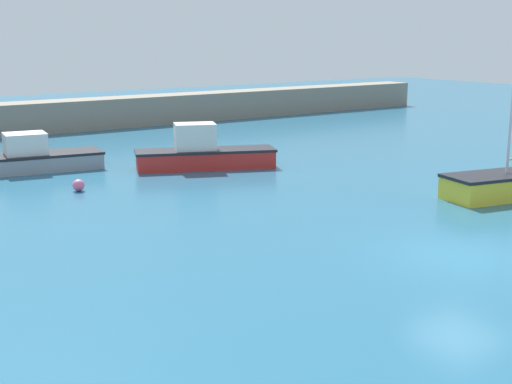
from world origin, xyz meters
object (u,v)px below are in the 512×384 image
at_px(motorboat_grey_hull, 203,153).
at_px(sailboat_tall_mast, 506,184).
at_px(mooring_buoy_pink, 78,185).
at_px(motorboat_with_cabin, 34,158).

bearing_deg(motorboat_grey_hull, sailboat_tall_mast, -38.75).
bearing_deg(mooring_buoy_pink, motorboat_grey_hull, 12.16).
bearing_deg(motorboat_with_cabin, motorboat_grey_hull, -21.41).
height_order(motorboat_with_cabin, sailboat_tall_mast, sailboat_tall_mast).
height_order(motorboat_with_cabin, mooring_buoy_pink, motorboat_with_cabin).
xyz_separation_m(sailboat_tall_mast, mooring_buoy_pink, (-13.02, 10.43, -0.27)).
xyz_separation_m(motorboat_grey_hull, mooring_buoy_pink, (-6.62, -1.43, -0.45)).
distance_m(motorboat_with_cabin, sailboat_tall_mast, 20.44).
relative_size(motorboat_with_cabin, mooring_buoy_pink, 12.84).
relative_size(sailboat_tall_mast, mooring_buoy_pink, 13.93).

